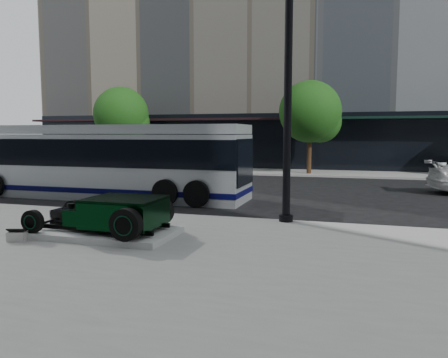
% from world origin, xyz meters
% --- Properties ---
extents(ground, '(120.00, 120.00, 0.00)m').
position_xyz_m(ground, '(0.00, 0.00, 0.00)').
color(ground, black).
rests_on(ground, ground).
extents(sidewalk_near, '(70.00, 17.00, 0.12)m').
position_xyz_m(sidewalk_near, '(0.00, -10.50, 0.06)').
color(sidewalk_near, gray).
rests_on(sidewalk_near, ground).
extents(sidewalk_far, '(70.00, 4.00, 0.12)m').
position_xyz_m(sidewalk_far, '(0.00, 14.00, 0.06)').
color(sidewalk_far, gray).
rests_on(sidewalk_far, ground).
extents(street_trees, '(29.80, 3.80, 5.70)m').
position_xyz_m(street_trees, '(1.15, 13.07, 3.77)').
color(street_trees, black).
rests_on(street_trees, sidewalk_far).
extents(display_plinth, '(3.40, 1.80, 0.15)m').
position_xyz_m(display_plinth, '(-2.08, -5.22, 0.20)').
color(display_plinth, silver).
rests_on(display_plinth, sidewalk_near).
extents(hot_rod, '(3.22, 2.00, 0.81)m').
position_xyz_m(hot_rod, '(-1.74, -5.22, 0.70)').
color(hot_rod, black).
rests_on(hot_rod, display_plinth).
extents(info_plaque, '(0.47, 0.40, 0.31)m').
position_xyz_m(info_plaque, '(-3.75, -6.24, 0.24)').
color(info_plaque, silver).
rests_on(info_plaque, sidewalk_near).
extents(lamppost, '(0.40, 0.40, 7.21)m').
position_xyz_m(lamppost, '(1.87, -2.20, 3.45)').
color(lamppost, black).
rests_on(lamppost, sidewalk_near).
extents(transit_bus, '(12.12, 2.88, 2.92)m').
position_xyz_m(transit_bus, '(-6.18, 1.21, 1.49)').
color(transit_bus, silver).
rests_on(transit_bus, ground).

